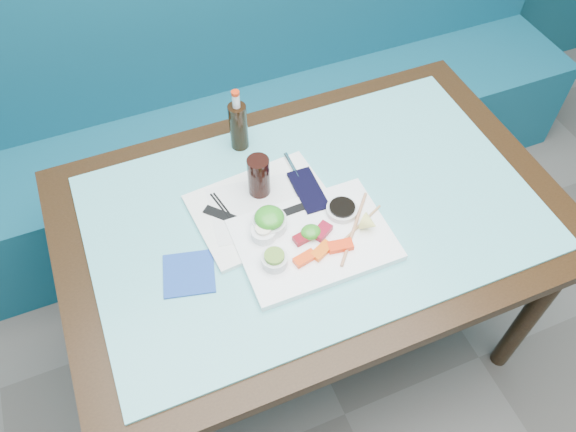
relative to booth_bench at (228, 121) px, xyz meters
name	(u,v)px	position (x,y,z in m)	size (l,w,h in m)	color
booth_bench	(228,121)	(0.00, 0.00, 0.00)	(3.00, 0.56, 1.17)	#0F4C61
dining_table	(312,230)	(0.00, -0.84, 0.29)	(1.40, 0.90, 0.75)	black
glass_top	(313,211)	(0.00, -0.84, 0.38)	(1.22, 0.76, 0.01)	#5CB7B9
sashimi_plate	(314,240)	(-0.04, -0.94, 0.39)	(0.40, 0.29, 0.02)	white
salmon_left	(305,258)	(-0.09, -0.99, 0.41)	(0.06, 0.03, 0.01)	#FF3D0A
salmon_mid	(322,251)	(-0.04, -0.99, 0.41)	(0.06, 0.03, 0.01)	#FF5A0A
salmon_right	(340,246)	(0.01, -0.99, 0.41)	(0.07, 0.03, 0.02)	#FF310A
tuna_left	(303,238)	(-0.07, -0.93, 0.41)	(0.05, 0.03, 0.02)	maroon
tuna_right	(322,231)	(-0.02, -0.93, 0.41)	(0.06, 0.03, 0.02)	maroon
seaweed_garnish	(311,232)	(-0.05, -0.93, 0.42)	(0.05, 0.05, 0.03)	#318E20
ramekin_wasabi	(274,260)	(-0.17, -0.97, 0.42)	(0.07, 0.07, 0.03)	silver
wasabi_fill	(274,256)	(-0.17, -0.97, 0.44)	(0.05, 0.05, 0.01)	olive
ramekin_ginger	(264,233)	(-0.16, -0.88, 0.42)	(0.07, 0.07, 0.03)	white
ginger_fill	(263,229)	(-0.16, -0.88, 0.44)	(0.04, 0.04, 0.01)	white
soy_dish	(342,210)	(0.06, -0.89, 0.41)	(0.09, 0.09, 0.02)	silver
soy_fill	(342,207)	(0.06, -0.89, 0.42)	(0.07, 0.07, 0.01)	black
lemon_wedge	(369,224)	(0.10, -0.97, 0.43)	(0.05, 0.05, 0.04)	#FFF578
chopstick_sleeve	(293,210)	(-0.06, -0.83, 0.41)	(0.15, 0.02, 0.00)	black
wooden_chopstick_a	(354,228)	(0.07, -0.95, 0.41)	(0.01, 0.01, 0.25)	tan
wooden_chopstick_b	(357,227)	(0.08, -0.95, 0.41)	(0.01, 0.01, 0.20)	#B08152
serving_tray	(263,208)	(-0.13, -0.78, 0.39)	(0.37, 0.28, 0.01)	white
paper_placemat	(263,206)	(-0.13, -0.78, 0.40)	(0.29, 0.20, 0.00)	white
seaweed_bowl	(270,224)	(-0.14, -0.86, 0.42)	(0.09, 0.09, 0.04)	silver
seaweed_salad	(269,217)	(-0.14, -0.86, 0.44)	(0.08, 0.08, 0.04)	#2E9121
cola_glass	(259,176)	(-0.12, -0.73, 0.46)	(0.06, 0.06, 0.13)	black
navy_pouch	(308,191)	(0.01, -0.78, 0.40)	(0.07, 0.16, 0.01)	black
fork	(292,166)	(0.00, -0.68, 0.40)	(0.01, 0.01, 0.10)	silver
black_chopstick_a	(230,219)	(-0.23, -0.79, 0.40)	(0.01, 0.01, 0.21)	black
black_chopstick_b	(233,218)	(-0.22, -0.79, 0.40)	(0.01, 0.01, 0.21)	black
tray_sleeve	(232,219)	(-0.22, -0.79, 0.40)	(0.03, 0.17, 0.00)	black
cola_bottle_body	(238,127)	(-0.10, -0.52, 0.46)	(0.05, 0.05, 0.15)	black
cola_bottle_neck	(236,101)	(-0.10, -0.52, 0.56)	(0.02, 0.02, 0.04)	silver
cola_bottle_cap	(235,93)	(-0.10, -0.52, 0.59)	(0.02, 0.02, 0.01)	red
blue_napkin	(189,273)	(-0.38, -0.91, 0.39)	(0.13, 0.13, 0.01)	#1A3F93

